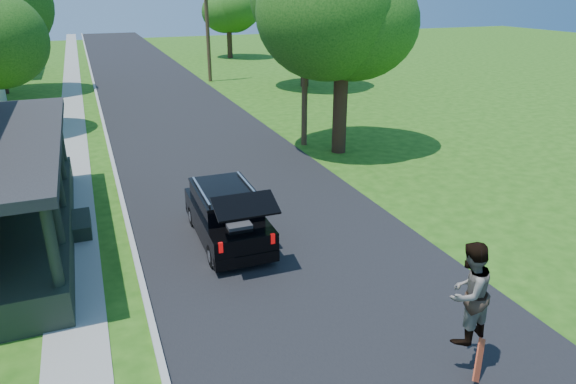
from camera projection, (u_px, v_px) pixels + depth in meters
name	position (u px, v px, depth m)	size (l,w,h in m)	color
ground	(328.00, 299.00, 12.19)	(140.00, 140.00, 0.00)	#235511
street	(177.00, 116.00, 29.45)	(8.00, 120.00, 0.02)	black
curb	(103.00, 122.00, 28.07)	(0.15, 120.00, 0.12)	#A9A9A4
sidewalk	(73.00, 125.00, 27.55)	(1.30, 120.00, 0.03)	gray
black_suv	(227.00, 215.00, 14.72)	(1.77, 4.47, 2.07)	black
skateboarder	(468.00, 293.00, 9.45)	(1.17, 1.03, 2.04)	black
skateboard	(479.00, 361.00, 9.61)	(0.55, 0.42, 0.74)	#A32C0E
tree_right_near	(342.00, 7.00, 20.76)	(6.79, 6.46, 9.24)	black
tree_right_far	(228.00, 7.00, 51.23)	(6.39, 6.09, 7.61)	black
utility_pole_near	(305.00, 25.00, 22.07)	(1.62, 0.44, 10.39)	#3E2B1C
utility_pole_far	(207.00, 20.00, 38.43)	(1.72, 0.62, 8.73)	#3E2B1C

